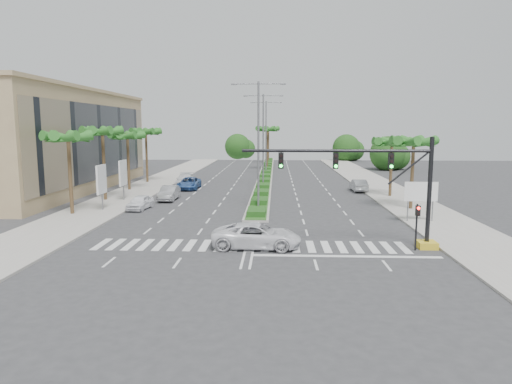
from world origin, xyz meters
TOP-DOWN VIEW (x-y plane):
  - ground at (0.00, 0.00)m, footprint 160.00×160.00m
  - footpath_right at (15.20, 20.00)m, footprint 6.00×120.00m
  - footpath_left at (-15.20, 20.00)m, footprint 6.00×120.00m
  - median at (0.00, 45.00)m, footprint 2.20×75.00m
  - median_grass at (0.00, 45.00)m, footprint 1.80×75.00m
  - building at (-26.00, 26.00)m, footprint 12.00×36.00m
  - signal_gantry at (9.27, -0.00)m, footprint 12.60×1.20m
  - pedestrian_signal at (10.60, -0.68)m, footprint 0.28×0.36m
  - direction_sign at (13.50, 7.99)m, footprint 2.70×0.11m
  - billboard_near at (-14.50, 12.00)m, footprint 0.18×2.10m
  - billboard_far at (-14.50, 18.00)m, footprint 0.18×2.10m
  - palm_left_near at (-16.50, 10.00)m, footprint 4.57×4.68m
  - palm_left_mid at (-16.50, 18.00)m, footprint 4.57×4.68m
  - palm_left_far at (-16.50, 26.00)m, footprint 4.57×4.68m
  - palm_left_end at (-16.50, 34.00)m, footprint 4.57×4.68m
  - palm_right_near at (14.50, 14.00)m, footprint 4.57×4.68m
  - palm_right_far at (14.50, 22.00)m, footprint 4.57×4.68m
  - palm_median_a at (0.00, 55.00)m, footprint 4.57×4.68m
  - palm_median_b at (0.00, 70.00)m, footprint 4.57×4.68m
  - streetlight_near at (0.00, 14.00)m, footprint 5.10×0.25m
  - streetlight_mid at (0.00, 30.00)m, footprint 5.10×0.25m
  - streetlight_far at (0.00, 46.00)m, footprint 5.10×0.25m
  - car_parked_a at (-11.28, 13.13)m, footprint 2.01×4.16m
  - car_parked_b at (-9.81, 18.77)m, footprint 1.65×4.66m
  - car_parked_c at (-9.33, 27.60)m, footprint 2.53×5.38m
  - car_parked_d at (-10.43, 30.72)m, footprint 2.80×5.79m
  - car_crossing at (0.45, -0.39)m, footprint 5.87×2.86m
  - car_right at (11.80, 26.60)m, footprint 1.69×4.52m

SIDE VIEW (x-z plane):
  - ground at x=0.00m, z-range 0.00..0.00m
  - footpath_right at x=15.20m, z-range 0.00..0.15m
  - footpath_left at x=-15.20m, z-range 0.00..0.15m
  - median at x=0.00m, z-range 0.00..0.20m
  - median_grass at x=0.00m, z-range 0.20..0.24m
  - car_parked_a at x=-11.28m, z-range 0.00..1.37m
  - car_right at x=11.80m, z-range 0.00..1.48m
  - car_parked_c at x=-9.33m, z-range 0.00..1.49m
  - car_parked_b at x=-9.81m, z-range 0.00..1.53m
  - car_crossing at x=0.45m, z-range 0.00..1.61m
  - car_parked_d at x=-10.43m, z-range 0.00..1.62m
  - pedestrian_signal at x=10.60m, z-range 0.54..3.54m
  - direction_sign at x=13.50m, z-range 0.75..4.15m
  - billboard_near at x=-14.50m, z-range 0.79..5.14m
  - billboard_far at x=-14.50m, z-range 0.79..5.14m
  - signal_gantry at x=9.27m, z-range -0.14..7.06m
  - palm_right_far at x=14.50m, z-range 2.54..9.29m
  - building at x=-26.00m, z-range 0.00..12.00m
  - palm_right_near at x=14.50m, z-range 2.68..9.73m
  - palm_left_far at x=-16.50m, z-range 2.82..10.17m
  - palm_left_near at x=-16.50m, z-range 2.91..10.46m
  - streetlight_near at x=0.00m, z-range 0.81..12.81m
  - streetlight_mid at x=0.00m, z-range 0.81..12.81m
  - streetlight_far at x=0.00m, z-range 0.81..12.81m
  - palm_left_end at x=-16.50m, z-range 3.01..10.76m
  - palm_left_mid at x=-16.50m, z-range 3.10..11.05m
  - palm_median_a at x=0.00m, z-range 3.15..11.20m
  - palm_median_b at x=0.00m, z-range 3.15..11.20m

